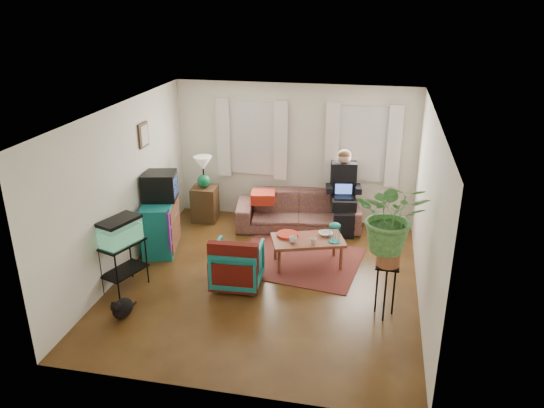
% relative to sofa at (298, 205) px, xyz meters
% --- Properties ---
extents(floor, '(4.50, 5.00, 0.01)m').
position_rel_sofa_xyz_m(floor, '(-0.16, -2.05, -0.44)').
color(floor, '#4F2B14').
rests_on(floor, ground).
extents(ceiling, '(4.50, 5.00, 0.01)m').
position_rel_sofa_xyz_m(ceiling, '(-0.16, -2.05, 2.16)').
color(ceiling, white).
rests_on(ceiling, wall_back).
extents(wall_back, '(4.50, 0.01, 2.60)m').
position_rel_sofa_xyz_m(wall_back, '(-0.16, 0.45, 0.86)').
color(wall_back, silver).
rests_on(wall_back, floor).
extents(wall_front, '(4.50, 0.01, 2.60)m').
position_rel_sofa_xyz_m(wall_front, '(-0.16, -4.55, 0.86)').
color(wall_front, silver).
rests_on(wall_front, floor).
extents(wall_left, '(0.01, 5.00, 2.60)m').
position_rel_sofa_xyz_m(wall_left, '(-2.41, -2.05, 0.86)').
color(wall_left, silver).
rests_on(wall_left, floor).
extents(wall_right, '(0.01, 5.00, 2.60)m').
position_rel_sofa_xyz_m(wall_right, '(2.09, -2.05, 0.86)').
color(wall_right, silver).
rests_on(wall_right, floor).
extents(window_left, '(1.08, 0.04, 1.38)m').
position_rel_sofa_xyz_m(window_left, '(-0.96, 0.43, 1.11)').
color(window_left, white).
rests_on(window_left, wall_back).
extents(window_right, '(1.08, 0.04, 1.38)m').
position_rel_sofa_xyz_m(window_right, '(1.09, 0.43, 1.11)').
color(window_right, white).
rests_on(window_right, wall_back).
extents(curtains_left, '(1.36, 0.06, 1.50)m').
position_rel_sofa_xyz_m(curtains_left, '(-0.96, 0.35, 1.11)').
color(curtains_left, white).
rests_on(curtains_left, wall_back).
extents(curtains_right, '(1.36, 0.06, 1.50)m').
position_rel_sofa_xyz_m(curtains_right, '(1.09, 0.35, 1.11)').
color(curtains_right, white).
rests_on(curtains_right, wall_back).
extents(picture_frame, '(0.04, 0.32, 0.40)m').
position_rel_sofa_xyz_m(picture_frame, '(-2.37, -1.20, 1.51)').
color(picture_frame, '#3D2616').
rests_on(picture_frame, wall_left).
extents(area_rug, '(2.20, 1.86, 0.01)m').
position_rel_sofa_xyz_m(area_rug, '(0.19, -1.35, -0.44)').
color(area_rug, maroon).
rests_on(area_rug, floor).
extents(sofa, '(2.38, 1.25, 0.89)m').
position_rel_sofa_xyz_m(sofa, '(0.00, 0.00, 0.00)').
color(sofa, brown).
rests_on(sofa, floor).
extents(seated_person, '(0.67, 0.78, 1.35)m').
position_rel_sofa_xyz_m(seated_person, '(0.81, 0.13, 0.23)').
color(seated_person, black).
rests_on(seated_person, sofa).
extents(side_table, '(0.49, 0.49, 0.67)m').
position_rel_sofa_xyz_m(side_table, '(-1.81, -0.02, -0.11)').
color(side_table, '#402518').
rests_on(side_table, floor).
extents(table_lamp, '(0.37, 0.37, 0.61)m').
position_rel_sofa_xyz_m(table_lamp, '(-1.81, -0.02, 0.51)').
color(table_lamp, white).
rests_on(table_lamp, side_table).
extents(dresser, '(0.69, 1.06, 0.88)m').
position_rel_sofa_xyz_m(dresser, '(-2.15, -1.36, -0.01)').
color(dresser, '#136C74').
rests_on(dresser, floor).
extents(crt_tv, '(0.63, 0.59, 0.47)m').
position_rel_sofa_xyz_m(crt_tv, '(-2.15, -1.26, 0.67)').
color(crt_tv, black).
rests_on(crt_tv, dresser).
extents(aquarium_stand, '(0.57, 0.75, 0.74)m').
position_rel_sofa_xyz_m(aquarium_stand, '(-2.16, -2.71, -0.07)').
color(aquarium_stand, black).
rests_on(aquarium_stand, floor).
extents(aquarium, '(0.52, 0.68, 0.39)m').
position_rel_sofa_xyz_m(aquarium, '(-2.16, -2.71, 0.50)').
color(aquarium, '#7FD899').
rests_on(aquarium, aquarium_stand).
extents(black_cat, '(0.28, 0.40, 0.32)m').
position_rel_sofa_xyz_m(black_cat, '(-1.86, -3.41, -0.28)').
color(black_cat, black).
rests_on(black_cat, floor).
extents(armchair, '(0.74, 0.69, 0.72)m').
position_rel_sofa_xyz_m(armchair, '(-0.56, -2.26, -0.08)').
color(armchair, '#115069').
rests_on(armchair, floor).
extents(serape_throw, '(0.74, 0.20, 0.60)m').
position_rel_sofa_xyz_m(serape_throw, '(-0.54, -2.54, 0.07)').
color(serape_throw, '#9E0A0A').
rests_on(serape_throw, armchair).
extents(coffee_table, '(1.26, 0.94, 0.47)m').
position_rel_sofa_xyz_m(coffee_table, '(0.38, -1.44, -0.21)').
color(coffee_table, olive).
rests_on(coffee_table, floor).
extents(cup_a, '(0.16, 0.16, 0.10)m').
position_rel_sofa_xyz_m(cup_a, '(0.17, -1.62, 0.07)').
color(cup_a, white).
rests_on(cup_a, coffee_table).
extents(cup_b, '(0.13, 0.13, 0.10)m').
position_rel_sofa_xyz_m(cup_b, '(0.49, -1.60, 0.07)').
color(cup_b, beige).
rests_on(cup_b, coffee_table).
extents(bowl, '(0.28, 0.28, 0.06)m').
position_rel_sofa_xyz_m(bowl, '(0.64, -1.25, 0.05)').
color(bowl, white).
rests_on(bowl, coffee_table).
extents(snack_tray, '(0.44, 0.44, 0.04)m').
position_rel_sofa_xyz_m(snack_tray, '(0.04, -1.40, 0.04)').
color(snack_tray, '#B21414').
rests_on(snack_tray, coffee_table).
extents(birdcage, '(0.23, 0.23, 0.33)m').
position_rel_sofa_xyz_m(birdcage, '(0.80, -1.47, 0.19)').
color(birdcage, '#115B6B').
rests_on(birdcage, coffee_table).
extents(plant_stand, '(0.34, 0.34, 0.78)m').
position_rel_sofa_xyz_m(plant_stand, '(1.60, -2.66, -0.05)').
color(plant_stand, black).
rests_on(plant_stand, floor).
extents(potted_plant, '(0.91, 0.79, 0.99)m').
position_rel_sofa_xyz_m(potted_plant, '(1.60, -2.66, 0.88)').
color(potted_plant, '#599947').
rests_on(potted_plant, plant_stand).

